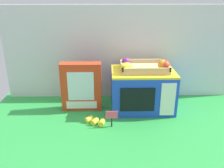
{
  "coord_description": "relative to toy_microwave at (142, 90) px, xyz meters",
  "views": [
    {
      "loc": [
        -0.09,
        -1.41,
        0.74
      ],
      "look_at": [
        -0.06,
        0.02,
        0.17
      ],
      "focal_mm": 38.39,
      "sensor_mm": 36.0,
      "label": 1
    }
  ],
  "objects": [
    {
      "name": "ground_plane",
      "position": [
        -0.14,
        -0.02,
        -0.13
      ],
      "size": [
        1.7,
        1.7,
        0.0
      ],
      "primitive_type": "plane",
      "color": "green",
      "rests_on": "ground"
    },
    {
      "name": "food_groups_crate",
      "position": [
        0.01,
        -0.0,
        0.16
      ],
      "size": [
        0.31,
        0.21,
        0.08
      ],
      "color": "tan",
      "rests_on": "toy_microwave"
    },
    {
      "name": "price_sign",
      "position": [
        -0.2,
        -0.23,
        -0.06
      ],
      "size": [
        0.07,
        0.01,
        0.1
      ],
      "color": "black",
      "rests_on": "ground"
    },
    {
      "name": "cookie_set_box",
      "position": [
        -0.39,
        -0.0,
        0.03
      ],
      "size": [
        0.26,
        0.07,
        0.31
      ],
      "color": "red",
      "rests_on": "ground"
    },
    {
      "name": "loose_toy_banana",
      "position": [
        -0.3,
        -0.2,
        -0.12
      ],
      "size": [
        0.12,
        0.1,
        0.03
      ],
      "color": "yellow",
      "rests_on": "ground"
    },
    {
      "name": "toy_microwave",
      "position": [
        0.0,
        0.0,
        0.0
      ],
      "size": [
        0.4,
        0.28,
        0.26
      ],
      "color": "blue",
      "rests_on": "ground"
    },
    {
      "name": "display_back_panel",
      "position": [
        -0.14,
        0.21,
        0.19
      ],
      "size": [
        1.61,
        0.03,
        0.65
      ],
      "primitive_type": "cube",
      "color": "silver",
      "rests_on": "ground"
    }
  ]
}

